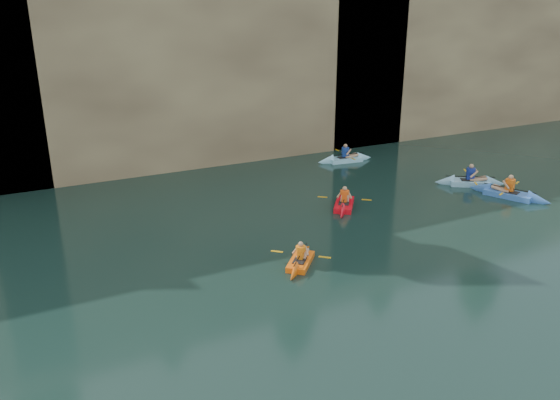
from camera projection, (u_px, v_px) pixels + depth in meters
name	position (u px, v px, depth m)	size (l,w,h in m)	color
cliff	(144.00, 45.00, 34.61)	(70.00, 16.00, 12.00)	tan
cliff_slab_center	(215.00, 58.00, 29.36)	(24.00, 2.40, 11.40)	tan
cliff_slab_east	(484.00, 58.00, 38.24)	(26.00, 2.40, 9.84)	tan
sea_cave_center	(112.00, 147.00, 27.60)	(3.50, 1.00, 3.20)	black
sea_cave_east	(344.00, 111.00, 33.42)	(5.00, 1.00, 4.50)	black
kayaker_orange	(301.00, 261.00, 18.54)	(2.33, 2.44, 1.04)	orange
kayaker_ltblue_near	(470.00, 182.00, 26.80)	(3.27, 2.48, 1.33)	#83BADB
kayaker_red_far	(344.00, 204.00, 23.85)	(2.56, 2.97, 1.18)	red
kayaker_ltblue_mid	(345.00, 159.00, 30.87)	(3.41, 2.48, 1.27)	#98DFFF
kayaker_blue_east	(509.00, 194.00, 25.11)	(2.41, 3.74, 1.32)	#3B71CA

